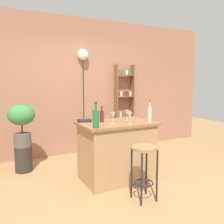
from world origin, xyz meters
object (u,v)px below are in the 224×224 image
object	(u,v)px
spice_shelf	(124,106)
bottle_soda_blue	(102,116)
bottle_spirits_clear	(96,118)
wine_glass_left	(127,113)
plant_stool	(24,159)
bar_stool	(144,161)
wine_glass_center	(130,116)
cookbook	(84,121)
wine_glass_right	(113,115)
potted_plant	(22,121)
bottle_olive_oil	(150,114)
pendant_globe_light	(83,56)

from	to	relation	value
spice_shelf	bottle_soda_blue	distance (m)	1.85
bottle_spirits_clear	bottle_soda_blue	bearing A→B (deg)	55.67
bottle_soda_blue	wine_glass_left	xyz separation A→B (m)	(0.43, -0.02, 0.02)
bottle_soda_blue	plant_stool	bearing A→B (deg)	139.37
bar_stool	wine_glass_center	world-z (taller)	wine_glass_center
cookbook	wine_glass_center	bearing A→B (deg)	-27.65
bottle_soda_blue	spice_shelf	bearing A→B (deg)	49.40
bottle_spirits_clear	wine_glass_left	size ratio (longest dim) A/B	2.08
bottle_soda_blue	wine_glass_right	bearing A→B (deg)	-57.76
potted_plant	bottle_olive_oil	bearing A→B (deg)	-35.27
plant_stool	bottle_olive_oil	world-z (taller)	bottle_olive_oil
potted_plant	wine_glass_right	bearing A→B (deg)	-42.76
wine_glass_left	bottle_soda_blue	bearing A→B (deg)	177.54
spice_shelf	cookbook	size ratio (longest dim) A/B	8.96
spice_shelf	wine_glass_center	distance (m)	1.93
spice_shelf	bottle_spirits_clear	size ratio (longest dim) A/B	5.51
plant_stool	cookbook	size ratio (longest dim) A/B	2.06
wine_glass_center	wine_glass_right	distance (m)	0.25
spice_shelf	bottle_olive_oil	xyz separation A→B (m)	(-0.54, -1.71, 0.07)
bottle_olive_oil	pendant_globe_light	xyz separation A→B (m)	(-0.41, 1.75, 1.01)
potted_plant	pendant_globe_light	size ratio (longest dim) A/B	0.33
bar_stool	wine_glass_center	distance (m)	0.74
plant_stool	pendant_globe_light	distance (m)	2.29
bar_stool	bottle_spirits_clear	bearing A→B (deg)	135.35
bottle_spirits_clear	wine_glass_center	xyz separation A→B (m)	(0.57, 0.08, -0.01)
bar_stool	wine_glass_left	distance (m)	0.99
plant_stool	potted_plant	bearing A→B (deg)	180.00
bar_stool	bottle_spirits_clear	size ratio (longest dim) A/B	2.05
bar_stool	spice_shelf	distance (m)	2.49
wine_glass_center	bottle_olive_oil	bearing A→B (deg)	-0.44
bar_stool	plant_stool	distance (m)	2.16
plant_stool	bottle_olive_oil	bearing A→B (deg)	-35.27
pendant_globe_light	plant_stool	bearing A→B (deg)	-156.97
wine_glass_center	pendant_globe_light	size ratio (longest dim) A/B	0.08
bottle_olive_oil	wine_glass_center	distance (m)	0.35
bar_stool	cookbook	distance (m)	1.15
wine_glass_right	pendant_globe_light	bearing A→B (deg)	84.98
potted_plant	bottle_soda_blue	bearing A→B (deg)	-40.63
bottle_spirits_clear	cookbook	distance (m)	0.55
wine_glass_center	bottle_soda_blue	bearing A→B (deg)	135.23
potted_plant	bottle_spirits_clear	size ratio (longest dim) A/B	2.07
potted_plant	bottle_olive_oil	size ratio (longest dim) A/B	2.21
bar_stool	bottle_soda_blue	xyz separation A→B (m)	(-0.20, 0.84, 0.48)
bar_stool	bottle_olive_oil	size ratio (longest dim) A/B	2.19
bottle_olive_oil	wine_glass_right	world-z (taller)	bottle_olive_oil
bar_stool	spice_shelf	world-z (taller)	spice_shelf
bottle_soda_blue	bar_stool	bearing A→B (deg)	-76.46
pendant_globe_light	spice_shelf	bearing A→B (deg)	-2.59
plant_stool	bottle_soda_blue	world-z (taller)	bottle_soda_blue
bottle_olive_oil	wine_glass_right	xyz separation A→B (m)	(-0.55, 0.14, -0.00)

